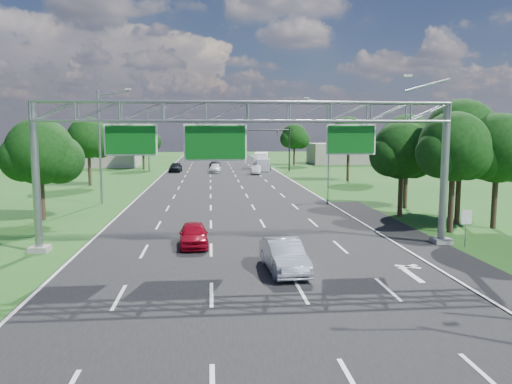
{
  "coord_description": "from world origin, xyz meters",
  "views": [
    {
      "loc": [
        -1.78,
        -15.21,
        6.48
      ],
      "look_at": [
        0.91,
        14.15,
        2.85
      ],
      "focal_mm": 35.0,
      "sensor_mm": 36.0,
      "label": 1
    }
  ],
  "objects": [
    {
      "name": "car_queue_b",
      "position": [
        -1.0,
        71.99,
        0.58
      ],
      "size": [
        2.16,
        4.3,
        1.17
      ],
      "primitive_type": "imported",
      "rotation": [
        0.0,
        0.0,
        -0.05
      ],
      "color": "black",
      "rests_on": "ground"
    },
    {
      "name": "streetlight_l_far",
      "position": [
        -11.3,
        65.0,
        5.58
      ],
      "size": [
        2.97,
        0.22,
        10.16
      ],
      "color": "gray",
      "rests_on": "ground"
    },
    {
      "name": "sign_gantry",
      "position": [
        0.33,
        12.0,
        6.89
      ],
      "size": [
        23.5,
        1.0,
        9.56
      ],
      "color": "gray",
      "rests_on": "ground"
    },
    {
      "name": "silver_sedan",
      "position": [
        1.56,
        7.06,
        0.74
      ],
      "size": [
        1.92,
        4.59,
        1.48
      ],
      "primitive_type": "imported",
      "rotation": [
        0.0,
        0.0,
        0.08
      ],
      "color": "silver",
      "rests_on": "ground"
    },
    {
      "name": "road",
      "position": [
        0.0,
        30.0,
        0.0
      ],
      "size": [
        18.0,
        180.0,
        0.02
      ],
      "primitive_type": "cube",
      "color": "black",
      "rests_on": "ground"
    },
    {
      "name": "box_truck",
      "position": [
        6.78,
        67.85,
        1.35
      ],
      "size": [
        2.84,
        7.66,
        2.82
      ],
      "rotation": [
        0.0,
        0.0,
        -0.13
      ],
      "color": "white",
      "rests_on": "ground"
    },
    {
      "name": "traffic_signal",
      "position": [
        7.48,
        65.0,
        5.17
      ],
      "size": [
        12.21,
        0.24,
        7.0
      ],
      "color": "black",
      "rests_on": "ground"
    },
    {
      "name": "regulatory_sign",
      "position": [
        12.4,
        10.98,
        1.51
      ],
      "size": [
        0.6,
        0.08,
        2.1
      ],
      "color": "gray",
      "rests_on": "ground"
    },
    {
      "name": "building_right",
      "position": [
        24.0,
        82.0,
        2.0
      ],
      "size": [
        12.0,
        9.0,
        4.0
      ],
      "primitive_type": "cube",
      "color": "gray",
      "rests_on": "ground"
    },
    {
      "name": "car_queue_d",
      "position": [
        5.07,
        59.15,
        0.64
      ],
      "size": [
        1.71,
        3.97,
        1.27
      ],
      "primitive_type": "imported",
      "rotation": [
        0.0,
        0.0,
        -0.1
      ],
      "color": "silver",
      "rests_on": "ground"
    },
    {
      "name": "building_left",
      "position": [
        -22.0,
        78.0,
        2.5
      ],
      "size": [
        14.0,
        10.0,
        5.0
      ],
      "primitive_type": "cube",
      "color": "gray",
      "rests_on": "ground"
    },
    {
      "name": "streetlight_r_mid",
      "position": [
        11.3,
        40.0,
        5.58
      ],
      "size": [
        2.97,
        0.22,
        10.16
      ],
      "color": "gray",
      "rests_on": "ground"
    },
    {
      "name": "tree_verge_lb",
      "position": [
        -15.92,
        45.04,
        5.41
      ],
      "size": [
        5.76,
        4.8,
        8.06
      ],
      "color": "#2D2116",
      "rests_on": "ground"
    },
    {
      "name": "tree_verge_re",
      "position": [
        14.08,
        78.04,
        5.2
      ],
      "size": [
        5.76,
        4.8,
        7.84
      ],
      "color": "#2D2116",
      "rests_on": "ground"
    },
    {
      "name": "red_coupe",
      "position": [
        -2.77,
        12.59,
        0.67
      ],
      "size": [
        1.75,
        3.99,
        1.34
      ],
      "primitive_type": "imported",
      "rotation": [
        0.0,
        0.0,
        0.04
      ],
      "color": "#A0071A",
      "rests_on": "ground"
    },
    {
      "name": "tree_verge_lc",
      "position": [
        -12.92,
        70.04,
        4.98
      ],
      "size": [
        5.76,
        4.8,
        7.62
      ],
      "color": "#2D2116",
      "rests_on": "ground"
    },
    {
      "name": "tree_cluster_right",
      "position": [
        14.8,
        19.19,
        5.31
      ],
      "size": [
        9.91,
        14.6,
        8.68
      ],
      "color": "#2D2116",
      "rests_on": "ground"
    },
    {
      "name": "ground",
      "position": [
        0.0,
        30.0,
        0.0
      ],
      "size": [
        220.0,
        220.0,
        0.0
      ],
      "primitive_type": "plane",
      "color": "#1E4F17",
      "rests_on": "ground"
    },
    {
      "name": "car_queue_c",
      "position": [
        -7.27,
        63.95,
        0.76
      ],
      "size": [
        2.09,
        4.59,
        1.53
      ],
      "primitive_type": "imported",
      "rotation": [
        0.0,
        0.0,
        -0.06
      ],
      "color": "black",
      "rests_on": "ground"
    },
    {
      "name": "streetlight_l_near",
      "position": [
        -11.3,
        30.0,
        5.58
      ],
      "size": [
        2.97,
        0.22,
        10.16
      ],
      "color": "gray",
      "rests_on": "ground"
    },
    {
      "name": "tree_verge_la",
      "position": [
        -13.92,
        22.04,
        4.76
      ],
      "size": [
        5.76,
        4.8,
        7.4
      ],
      "color": "#2D2116",
      "rests_on": "ground"
    },
    {
      "name": "car_queue_a",
      "position": [
        -1.05,
        62.75,
        0.64
      ],
      "size": [
        2.18,
        4.53,
        1.27
      ],
      "primitive_type": "imported",
      "rotation": [
        0.0,
        0.0,
        -0.09
      ],
      "color": "silver",
      "rests_on": "ground"
    },
    {
      "name": "road_flare",
      "position": [
        10.2,
        14.0,
        0.0
      ],
      "size": [
        3.0,
        30.0,
        0.02
      ],
      "primitive_type": "cube",
      "color": "black",
      "rests_on": "ground"
    },
    {
      "name": "tree_verge_rd",
      "position": [
        16.08,
        48.04,
        5.63
      ],
      "size": [
        5.76,
        4.8,
        8.28
      ],
      "color": "#2D2116",
      "rests_on": "ground"
    }
  ]
}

